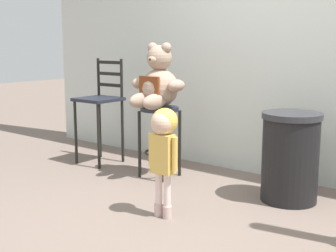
% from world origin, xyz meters
% --- Properties ---
extents(ground_plane, '(24.00, 24.00, 0.00)m').
position_xyz_m(ground_plane, '(0.00, 0.00, 0.00)').
color(ground_plane, '#76645A').
extents(bar_stool_with_teddy, '(0.38, 0.38, 0.72)m').
position_xyz_m(bar_stool_with_teddy, '(-0.93, 0.97, 0.51)').
color(bar_stool_with_teddy, '#1F232F').
rests_on(bar_stool_with_teddy, ground_plane).
extents(teddy_bear, '(0.59, 0.53, 0.63)m').
position_xyz_m(teddy_bear, '(-0.93, 0.94, 0.95)').
color(teddy_bear, tan).
rests_on(teddy_bear, bar_stool_with_teddy).
extents(child_walking, '(0.27, 0.22, 0.86)m').
position_xyz_m(child_walking, '(-0.21, 0.13, 0.62)').
color(child_walking, '#C8A9A3').
rests_on(child_walking, ground_plane).
extents(trash_bin, '(0.50, 0.50, 0.77)m').
position_xyz_m(trash_bin, '(0.40, 1.08, 0.39)').
color(trash_bin, black).
rests_on(trash_bin, ground_plane).
extents(bar_chair_empty, '(0.43, 0.43, 1.17)m').
position_xyz_m(bar_chair_empty, '(-1.81, 1.00, 0.67)').
color(bar_chair_empty, '#1F232F').
rests_on(bar_chair_empty, ground_plane).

